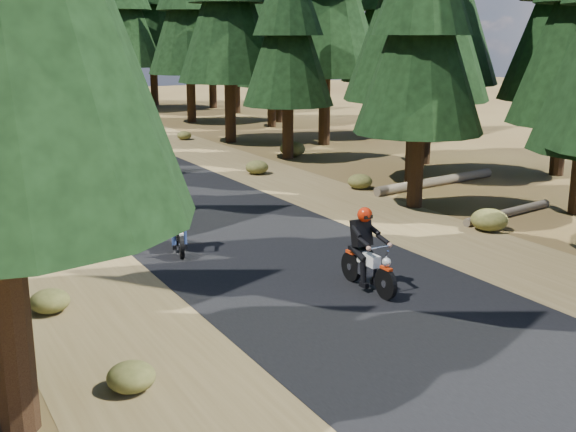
% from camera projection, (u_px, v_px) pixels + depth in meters
% --- Properties ---
extents(ground, '(120.00, 120.00, 0.00)m').
position_uv_depth(ground, '(322.00, 281.00, 15.34)').
color(ground, '#49331A').
rests_on(ground, ground).
extents(road, '(6.00, 100.00, 0.01)m').
position_uv_depth(road, '(225.00, 228.00, 19.57)').
color(road, black).
rests_on(road, ground).
extents(shoulder_l, '(3.20, 100.00, 0.01)m').
position_uv_depth(shoulder_l, '(51.00, 252.00, 17.41)').
color(shoulder_l, brown).
rests_on(shoulder_l, ground).
extents(shoulder_r, '(3.20, 100.00, 0.01)m').
position_uv_depth(shoulder_r, '(365.00, 209.00, 21.74)').
color(shoulder_r, brown).
rests_on(shoulder_r, ground).
extents(log_near, '(5.65, 1.09, 0.32)m').
position_uv_depth(log_near, '(436.00, 181.00, 24.98)').
color(log_near, '#4C4233').
rests_on(log_near, ground).
extents(log_far, '(3.80, 0.86, 0.24)m').
position_uv_depth(log_far, '(508.00, 212.00, 20.77)').
color(log_far, '#4C4233').
rests_on(log_far, ground).
extents(understory_shrubs, '(15.21, 30.56, 0.66)m').
position_uv_depth(understory_shrubs, '(218.00, 197.00, 22.07)').
color(understory_shrubs, '#474C1E').
rests_on(understory_shrubs, ground).
extents(rider_lead, '(0.60, 1.92, 1.70)m').
position_uv_depth(rider_lead, '(368.00, 263.00, 14.66)').
color(rider_lead, white).
rests_on(rider_lead, road).
extents(rider_follow, '(0.99, 1.86, 1.59)m').
position_uv_depth(rider_follow, '(179.00, 230.00, 17.31)').
color(rider_follow, maroon).
rests_on(rider_follow, road).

